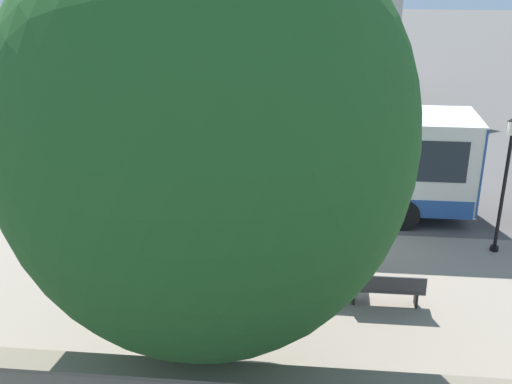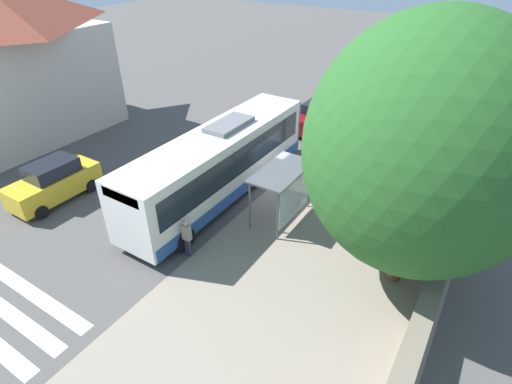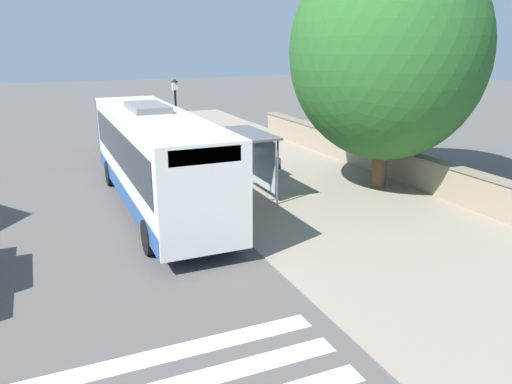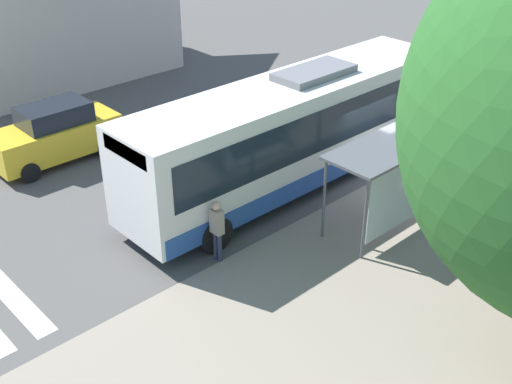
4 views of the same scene
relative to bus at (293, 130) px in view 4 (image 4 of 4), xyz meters
name	(u,v)px [view 4 (image 4 of 4)]	position (x,y,z in m)	size (l,w,h in m)	color
ground_plane	(374,181)	(-1.65, -2.07, -1.85)	(120.00, 120.00, 0.00)	#514F4C
sidewalk_plaza	(506,239)	(-6.15, -2.07, -1.84)	(9.00, 44.00, 0.02)	gray
bus	(293,130)	(0.00, 0.00, 0.00)	(2.59, 11.50, 3.56)	silver
bus_shelter	(387,164)	(-3.49, 0.07, 0.19)	(1.66, 3.19, 2.45)	#515459
pedestrian	(217,226)	(-1.55, 4.28, -0.81)	(0.34, 0.23, 1.74)	#2D3347
bench	(502,209)	(-5.61, -2.64, -1.36)	(0.40, 1.90, 0.88)	#333338
street_lamp_near	(474,85)	(-2.38, -6.04, 0.54)	(0.28, 0.28, 4.01)	black
parked_car_behind_bus	(477,85)	(-0.49, -9.94, -0.92)	(1.83, 4.54, 1.90)	maroon
parked_car_far_lane	(55,134)	(6.53, 4.48, -0.90)	(1.83, 4.20, 1.95)	gold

